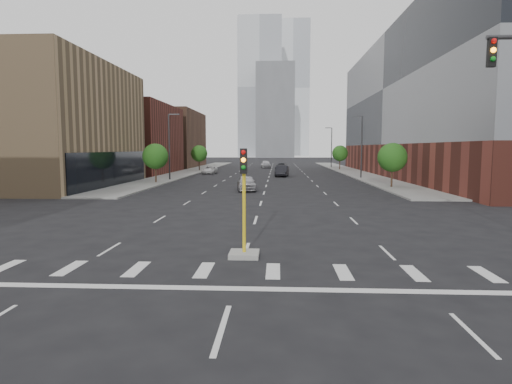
# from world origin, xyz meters

# --- Properties ---
(ground) EXTENTS (400.00, 400.00, 0.00)m
(ground) POSITION_xyz_m (0.00, 0.00, 0.00)
(ground) COLOR black
(ground) RESTS_ON ground
(sidewalk_left_far) EXTENTS (5.00, 92.00, 0.15)m
(sidewalk_left_far) POSITION_xyz_m (-15.00, 74.00, 0.07)
(sidewalk_left_far) COLOR gray
(sidewalk_left_far) RESTS_ON ground
(sidewalk_right_far) EXTENTS (5.00, 92.00, 0.15)m
(sidewalk_right_far) POSITION_xyz_m (15.00, 74.00, 0.07)
(sidewalk_right_far) COLOR gray
(sidewalk_right_far) RESTS_ON ground
(building_left_mid) EXTENTS (20.00, 24.00, 14.00)m
(building_left_mid) POSITION_xyz_m (-27.50, 40.00, 7.00)
(building_left_mid) COLOR tan
(building_left_mid) RESTS_ON ground
(building_left_far_a) EXTENTS (20.00, 22.00, 12.00)m
(building_left_far_a) POSITION_xyz_m (-27.50, 66.00, 6.00)
(building_left_far_a) COLOR brown
(building_left_far_a) RESTS_ON ground
(building_left_far_b) EXTENTS (20.00, 24.00, 13.00)m
(building_left_far_b) POSITION_xyz_m (-27.50, 92.00, 6.50)
(building_left_far_b) COLOR brown
(building_left_far_b) RESTS_ON ground
(building_right_main) EXTENTS (24.00, 70.00, 22.00)m
(building_right_main) POSITION_xyz_m (29.50, 60.00, 11.00)
(building_right_main) COLOR brown
(building_right_main) RESTS_ON ground
(tower_left) EXTENTS (22.00, 22.00, 70.00)m
(tower_left) POSITION_xyz_m (-8.00, 220.00, 35.00)
(tower_left) COLOR #B2B7BC
(tower_left) RESTS_ON ground
(tower_right) EXTENTS (20.00, 20.00, 80.00)m
(tower_right) POSITION_xyz_m (10.00, 260.00, 40.00)
(tower_right) COLOR #B2B7BC
(tower_right) RESTS_ON ground
(tower_mid) EXTENTS (18.00, 18.00, 44.00)m
(tower_mid) POSITION_xyz_m (0.00, 200.00, 22.00)
(tower_mid) COLOR slate
(tower_mid) RESTS_ON ground
(median_traffic_signal) EXTENTS (1.20, 1.20, 4.40)m
(median_traffic_signal) POSITION_xyz_m (0.00, 8.97, 0.97)
(median_traffic_signal) COLOR #999993
(median_traffic_signal) RESTS_ON ground
(streetlight_right_a) EXTENTS (1.60, 0.22, 9.07)m
(streetlight_right_a) POSITION_xyz_m (13.41, 55.00, 5.01)
(streetlight_right_a) COLOR #2D2D30
(streetlight_right_a) RESTS_ON ground
(streetlight_right_b) EXTENTS (1.60, 0.22, 9.07)m
(streetlight_right_b) POSITION_xyz_m (13.41, 90.00, 5.01)
(streetlight_right_b) COLOR #2D2D30
(streetlight_right_b) RESTS_ON ground
(streetlight_left) EXTENTS (1.60, 0.22, 9.07)m
(streetlight_left) POSITION_xyz_m (-13.41, 50.00, 5.01)
(streetlight_left) COLOR #2D2D30
(streetlight_left) RESTS_ON ground
(tree_left_near) EXTENTS (3.20, 3.20, 4.85)m
(tree_left_near) POSITION_xyz_m (-14.00, 45.00, 3.39)
(tree_left_near) COLOR #382619
(tree_left_near) RESTS_ON ground
(tree_left_far) EXTENTS (3.20, 3.20, 4.85)m
(tree_left_far) POSITION_xyz_m (-14.00, 75.00, 3.39)
(tree_left_far) COLOR #382619
(tree_left_far) RESTS_ON ground
(tree_right_near) EXTENTS (3.20, 3.20, 4.85)m
(tree_right_near) POSITION_xyz_m (14.00, 40.00, 3.39)
(tree_right_near) COLOR #382619
(tree_right_near) RESTS_ON ground
(tree_right_far) EXTENTS (3.20, 3.20, 4.85)m
(tree_right_far) POSITION_xyz_m (14.00, 80.00, 3.39)
(tree_right_far) COLOR #382619
(tree_right_far) RESTS_ON ground
(car_near_left) EXTENTS (2.46, 4.89, 1.60)m
(car_near_left) POSITION_xyz_m (-1.91, 36.25, 0.80)
(car_near_left) COLOR #AEACB1
(car_near_left) RESTS_ON ground
(car_mid_right) EXTENTS (2.32, 5.34, 1.71)m
(car_mid_right) POSITION_xyz_m (2.02, 59.03, 0.85)
(car_mid_right) COLOR black
(car_mid_right) RESTS_ON ground
(car_far_left) EXTENTS (2.35, 4.90, 1.35)m
(car_far_left) POSITION_xyz_m (-10.50, 65.75, 0.67)
(car_far_left) COLOR silver
(car_far_left) RESTS_ON ground
(car_deep_right) EXTENTS (2.82, 5.19, 1.43)m
(car_deep_right) POSITION_xyz_m (2.08, 79.28, 0.71)
(car_deep_right) COLOR black
(car_deep_right) RESTS_ON ground
(car_distant) EXTENTS (2.49, 5.18, 1.71)m
(car_distant) POSITION_xyz_m (-1.34, 88.35, 0.85)
(car_distant) COLOR #BCBDC1
(car_distant) RESTS_ON ground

